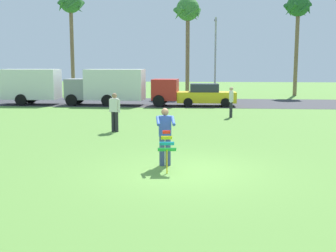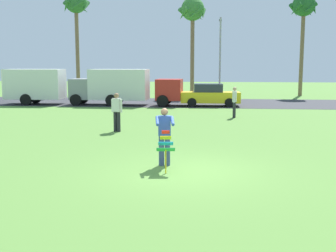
{
  "view_description": "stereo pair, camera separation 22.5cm",
  "coord_description": "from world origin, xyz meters",
  "px_view_note": "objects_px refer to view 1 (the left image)",
  "views": [
    {
      "loc": [
        0.6,
        -11.84,
        3.03
      ],
      "look_at": [
        -0.61,
        1.61,
        1.05
      ],
      "focal_mm": 45.64,
      "sensor_mm": 36.0,
      "label": 1
    },
    {
      "loc": [
        0.82,
        -11.82,
        3.03
      ],
      "look_at": [
        -0.61,
        1.61,
        1.05
      ],
      "focal_mm": 45.64,
      "sensor_mm": 36.0,
      "label": 2
    }
  ],
  "objects_px": {
    "person_kite_flyer": "(165,134)",
    "palm_tree_centre_far": "(298,10)",
    "person_walker_far": "(231,101)",
    "parked_truck_red_cab": "(126,86)",
    "parked_car_yellow": "(206,95)",
    "palm_tree_right_near": "(188,14)",
    "streetlight_pole": "(215,52)",
    "parked_truck_grey_van": "(41,86)",
    "palm_tree_left_near": "(71,7)",
    "kite_held": "(167,145)",
    "person_walker_near": "(115,111)"
  },
  "relations": [
    {
      "from": "person_walker_far",
      "to": "parked_truck_red_cab",
      "type": "bearing_deg",
      "value": 137.89
    },
    {
      "from": "parked_truck_red_cab",
      "to": "palm_tree_centre_far",
      "type": "distance_m",
      "value": 19.06
    },
    {
      "from": "kite_held",
      "to": "person_walker_near",
      "type": "bearing_deg",
      "value": 113.17
    },
    {
      "from": "parked_truck_red_cab",
      "to": "parked_truck_grey_van",
      "type": "bearing_deg",
      "value": 179.99
    },
    {
      "from": "parked_truck_grey_van",
      "to": "person_walker_far",
      "type": "xyz_separation_m",
      "value": [
        13.63,
        -6.53,
        -0.48
      ]
    },
    {
      "from": "person_kite_flyer",
      "to": "streetlight_pole",
      "type": "relative_size",
      "value": 0.25
    },
    {
      "from": "person_kite_flyer",
      "to": "parked_truck_grey_van",
      "type": "xyz_separation_m",
      "value": [
        -11.02,
        18.35,
        0.46
      ]
    },
    {
      "from": "parked_car_yellow",
      "to": "parked_truck_grey_van",
      "type": "bearing_deg",
      "value": 179.99
    },
    {
      "from": "kite_held",
      "to": "parked_car_yellow",
      "type": "height_order",
      "value": "parked_car_yellow"
    },
    {
      "from": "kite_held",
      "to": "palm_tree_left_near",
      "type": "bearing_deg",
      "value": 112.15
    },
    {
      "from": "person_walker_far",
      "to": "parked_truck_grey_van",
      "type": "bearing_deg",
      "value": 154.39
    },
    {
      "from": "parked_truck_red_cab",
      "to": "parked_car_yellow",
      "type": "relative_size",
      "value": 1.59
    },
    {
      "from": "palm_tree_right_near",
      "to": "streetlight_pole",
      "type": "bearing_deg",
      "value": -32.06
    },
    {
      "from": "palm_tree_right_near",
      "to": "person_walker_far",
      "type": "height_order",
      "value": "palm_tree_right_near"
    },
    {
      "from": "parked_truck_grey_van",
      "to": "streetlight_pole",
      "type": "distance_m",
      "value": 15.13
    },
    {
      "from": "parked_truck_grey_van",
      "to": "palm_tree_left_near",
      "type": "distance_m",
      "value": 12.3
    },
    {
      "from": "kite_held",
      "to": "palm_tree_left_near",
      "type": "height_order",
      "value": "palm_tree_left_near"
    },
    {
      "from": "parked_truck_red_cab",
      "to": "person_walker_far",
      "type": "distance_m",
      "value": 9.75
    },
    {
      "from": "parked_truck_grey_van",
      "to": "person_walker_far",
      "type": "height_order",
      "value": "parked_truck_grey_van"
    },
    {
      "from": "palm_tree_left_near",
      "to": "palm_tree_right_near",
      "type": "bearing_deg",
      "value": -6.05
    },
    {
      "from": "parked_truck_grey_van",
      "to": "parked_car_yellow",
      "type": "bearing_deg",
      "value": -0.01
    },
    {
      "from": "streetlight_pole",
      "to": "person_walker_far",
      "type": "bearing_deg",
      "value": -87.29
    },
    {
      "from": "parked_truck_red_cab",
      "to": "person_walker_near",
      "type": "xyz_separation_m",
      "value": [
        1.76,
        -12.15,
        -0.48
      ]
    },
    {
      "from": "person_kite_flyer",
      "to": "parked_truck_red_cab",
      "type": "distance_m",
      "value": 18.93
    },
    {
      "from": "person_walker_near",
      "to": "kite_held",
      "type": "bearing_deg",
      "value": -66.83
    },
    {
      "from": "parked_truck_red_cab",
      "to": "streetlight_pole",
      "type": "bearing_deg",
      "value": 48.2
    },
    {
      "from": "person_walker_near",
      "to": "palm_tree_centre_far",
      "type": "bearing_deg",
      "value": 61.56
    },
    {
      "from": "parked_truck_grey_van",
      "to": "person_walker_near",
      "type": "xyz_separation_m",
      "value": [
        8.16,
        -12.15,
        -0.48
      ]
    },
    {
      "from": "parked_truck_red_cab",
      "to": "streetlight_pole",
      "type": "relative_size",
      "value": 0.97
    },
    {
      "from": "person_kite_flyer",
      "to": "parked_truck_grey_van",
      "type": "bearing_deg",
      "value": 120.98
    },
    {
      "from": "kite_held",
      "to": "person_kite_flyer",
      "type": "bearing_deg",
      "value": 99.12
    },
    {
      "from": "parked_car_yellow",
      "to": "streetlight_pole",
      "type": "distance_m",
      "value": 8.06
    },
    {
      "from": "parked_truck_red_cab",
      "to": "person_walker_near",
      "type": "distance_m",
      "value": 12.29
    },
    {
      "from": "parked_car_yellow",
      "to": "palm_tree_right_near",
      "type": "xyz_separation_m",
      "value": [
        -1.73,
        8.92,
        6.73
      ]
    },
    {
      "from": "person_kite_flyer",
      "to": "streetlight_pole",
      "type": "distance_m",
      "value": 25.95
    },
    {
      "from": "parked_truck_red_cab",
      "to": "person_walker_far",
      "type": "xyz_separation_m",
      "value": [
        7.23,
        -6.53,
        -0.48
      ]
    },
    {
      "from": "parked_truck_red_cab",
      "to": "person_walker_near",
      "type": "relative_size",
      "value": 3.91
    },
    {
      "from": "parked_truck_grey_van",
      "to": "streetlight_pole",
      "type": "relative_size",
      "value": 0.96
    },
    {
      "from": "palm_tree_left_near",
      "to": "palm_tree_centre_far",
      "type": "xyz_separation_m",
      "value": [
        21.39,
        0.76,
        -0.42
      ]
    },
    {
      "from": "palm_tree_right_near",
      "to": "palm_tree_centre_far",
      "type": "distance_m",
      "value": 10.36
    },
    {
      "from": "kite_held",
      "to": "parked_car_yellow",
      "type": "distance_m",
      "value": 19.14
    },
    {
      "from": "person_kite_flyer",
      "to": "palm_tree_right_near",
      "type": "bearing_deg",
      "value": 91.16
    },
    {
      "from": "person_kite_flyer",
      "to": "palm_tree_right_near",
      "type": "xyz_separation_m",
      "value": [
        -0.55,
        27.27,
        6.56
      ]
    },
    {
      "from": "person_kite_flyer",
      "to": "palm_tree_centre_far",
      "type": "height_order",
      "value": "palm_tree_centre_far"
    },
    {
      "from": "palm_tree_left_near",
      "to": "parked_truck_red_cab",
      "type": "bearing_deg",
      "value": -54.69
    },
    {
      "from": "palm_tree_left_near",
      "to": "parked_truck_grey_van",
      "type": "bearing_deg",
      "value": -85.71
    },
    {
      "from": "parked_truck_red_cab",
      "to": "kite_held",
      "type": "bearing_deg",
      "value": -76.08
    },
    {
      "from": "streetlight_pole",
      "to": "person_walker_far",
      "type": "relative_size",
      "value": 4.05
    },
    {
      "from": "person_kite_flyer",
      "to": "person_walker_far",
      "type": "distance_m",
      "value": 12.1
    },
    {
      "from": "palm_tree_left_near",
      "to": "palm_tree_right_near",
      "type": "distance_m",
      "value": 11.32
    }
  ]
}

